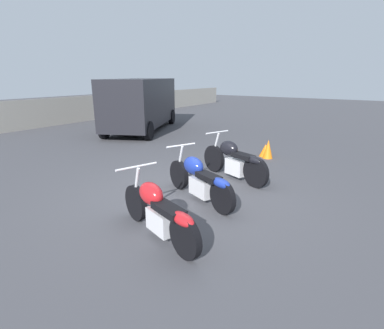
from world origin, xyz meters
TOP-DOWN VIEW (x-y plane):
  - ground_plane at (0.00, 0.00)m, footprint 60.00×60.00m
  - motorcycle_slot_0 at (-1.63, -0.61)m, footprint 0.92×1.90m
  - motorcycle_slot_1 at (-0.12, -0.37)m, footprint 1.03×1.94m
  - motorcycle_slot_2 at (1.38, -0.39)m, footprint 0.96×1.96m
  - parked_van at (5.18, 5.87)m, footprint 5.61×3.92m
  - traffic_cone_near at (3.77, -0.29)m, footprint 0.36×0.36m
  - traffic_cone_far at (3.61, -0.42)m, footprint 0.29×0.29m

SIDE VIEW (x-z plane):
  - ground_plane at x=0.00m, z-range 0.00..0.00m
  - traffic_cone_near at x=3.77m, z-range 0.00..0.37m
  - traffic_cone_far at x=3.61m, z-range 0.00..0.54m
  - motorcycle_slot_0 at x=-1.63m, z-range -0.06..0.91m
  - motorcycle_slot_1 at x=-0.12m, z-range -0.06..0.92m
  - motorcycle_slot_2 at x=1.38m, z-range -0.06..0.97m
  - parked_van at x=5.18m, z-range 0.12..2.32m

